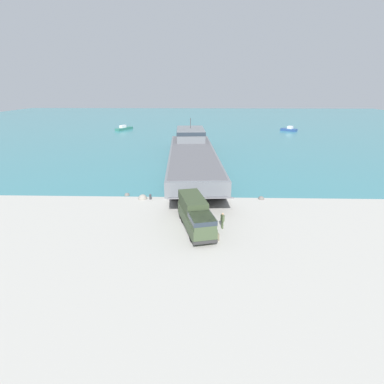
{
  "coord_description": "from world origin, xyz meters",
  "views": [
    {
      "loc": [
        0.84,
        -31.75,
        14.21
      ],
      "look_at": [
        -0.15,
        2.89,
        2.01
      ],
      "focal_mm": 28.0,
      "sensor_mm": 36.0,
      "label": 1
    }
  ],
  "objects_px": {
    "military_truck": "(195,214)",
    "cargo_crate": "(214,236)",
    "landing_craft": "(192,151)",
    "mooring_bollard": "(150,197)",
    "moored_boat_a": "(289,129)",
    "soldier_on_ramp": "(223,219)",
    "moored_boat_b": "(124,128)"
  },
  "relations": [
    {
      "from": "military_truck",
      "to": "cargo_crate",
      "type": "relative_size",
      "value": 9.74
    },
    {
      "from": "landing_craft",
      "to": "mooring_bollard",
      "type": "distance_m",
      "value": 23.95
    },
    {
      "from": "military_truck",
      "to": "cargo_crate",
      "type": "bearing_deg",
      "value": 25.35
    },
    {
      "from": "military_truck",
      "to": "mooring_bollard",
      "type": "height_order",
      "value": "military_truck"
    },
    {
      "from": "moored_boat_a",
      "to": "landing_craft",
      "type": "bearing_deg",
      "value": 179.2
    },
    {
      "from": "soldier_on_ramp",
      "to": "cargo_crate",
      "type": "relative_size",
      "value": 2.07
    },
    {
      "from": "military_truck",
      "to": "mooring_bollard",
      "type": "distance_m",
      "value": 10.67
    },
    {
      "from": "military_truck",
      "to": "moored_boat_a",
      "type": "distance_m",
      "value": 81.5
    },
    {
      "from": "military_truck",
      "to": "cargo_crate",
      "type": "xyz_separation_m",
      "value": [
        1.9,
        -2.28,
        -1.31
      ]
    },
    {
      "from": "military_truck",
      "to": "moored_boat_a",
      "type": "height_order",
      "value": "military_truck"
    },
    {
      "from": "mooring_bollard",
      "to": "soldier_on_ramp",
      "type": "bearing_deg",
      "value": -43.17
    },
    {
      "from": "landing_craft",
      "to": "moored_boat_a",
      "type": "relative_size",
      "value": 8.15
    },
    {
      "from": "cargo_crate",
      "to": "moored_boat_b",
      "type": "bearing_deg",
      "value": 109.75
    },
    {
      "from": "military_truck",
      "to": "moored_boat_b",
      "type": "distance_m",
      "value": 80.95
    },
    {
      "from": "soldier_on_ramp",
      "to": "moored_boat_a",
      "type": "xyz_separation_m",
      "value": [
        27.76,
        75.37,
        -0.49
      ]
    },
    {
      "from": "landing_craft",
      "to": "soldier_on_ramp",
      "type": "height_order",
      "value": "landing_craft"
    },
    {
      "from": "landing_craft",
      "to": "cargo_crate",
      "type": "distance_m",
      "value": 34.47
    },
    {
      "from": "military_truck",
      "to": "mooring_bollard",
      "type": "bearing_deg",
      "value": -158.84
    },
    {
      "from": "mooring_bollard",
      "to": "cargo_crate",
      "type": "height_order",
      "value": "mooring_bollard"
    },
    {
      "from": "military_truck",
      "to": "moored_boat_a",
      "type": "bearing_deg",
      "value": 143.49
    },
    {
      "from": "landing_craft",
      "to": "military_truck",
      "type": "height_order",
      "value": "landing_craft"
    },
    {
      "from": "landing_craft",
      "to": "cargo_crate",
      "type": "xyz_separation_m",
      "value": [
        3.17,
        -34.29,
        -1.4
      ]
    },
    {
      "from": "military_truck",
      "to": "moored_boat_a",
      "type": "relative_size",
      "value": 1.49
    },
    {
      "from": "mooring_bollard",
      "to": "cargo_crate",
      "type": "bearing_deg",
      "value": -53.48
    },
    {
      "from": "soldier_on_ramp",
      "to": "moored_boat_a",
      "type": "relative_size",
      "value": 0.32
    },
    {
      "from": "landing_craft",
      "to": "cargo_crate",
      "type": "bearing_deg",
      "value": -88.3
    },
    {
      "from": "landing_craft",
      "to": "moored_boat_b",
      "type": "relative_size",
      "value": 6.32
    },
    {
      "from": "cargo_crate",
      "to": "moored_boat_a",
      "type": "bearing_deg",
      "value": 69.74
    },
    {
      "from": "soldier_on_ramp",
      "to": "cargo_crate",
      "type": "height_order",
      "value": "soldier_on_ramp"
    },
    {
      "from": "landing_craft",
      "to": "mooring_bollard",
      "type": "height_order",
      "value": "landing_craft"
    },
    {
      "from": "moored_boat_a",
      "to": "moored_boat_b",
      "type": "xyz_separation_m",
      "value": [
        -57.0,
        1.0,
        0.01
      ]
    },
    {
      "from": "moored_boat_b",
      "to": "mooring_bollard",
      "type": "height_order",
      "value": "moored_boat_b"
    }
  ]
}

